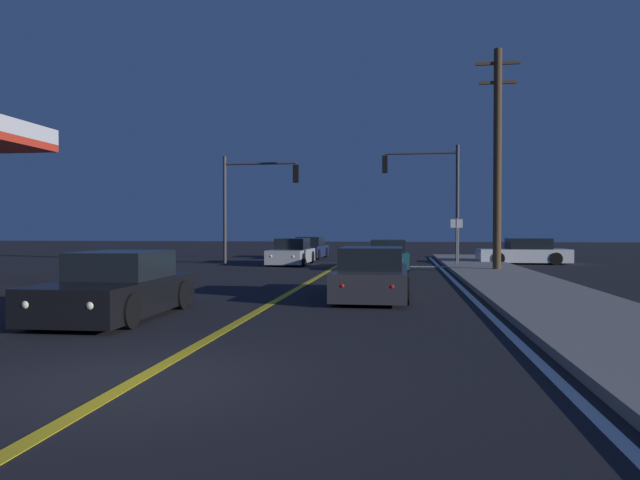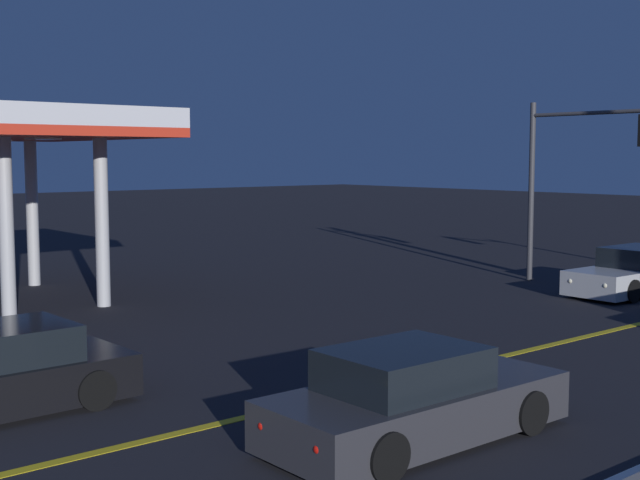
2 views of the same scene
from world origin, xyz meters
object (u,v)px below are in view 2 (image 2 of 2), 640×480
(car_mid_block_silver, at_px, (635,273))
(car_following_oncoming_charcoal, at_px, (414,400))
(traffic_signal_far_left, at_px, (572,163))
(gas_station_canopy, at_px, (18,131))

(car_mid_block_silver, distance_m, car_following_oncoming_charcoal, 14.96)
(car_following_oncoming_charcoal, bearing_deg, traffic_signal_far_left, 116.66)
(traffic_signal_far_left, bearing_deg, gas_station_canopy, -120.78)
(car_following_oncoming_charcoal, bearing_deg, car_mid_block_silver, 109.21)
(car_following_oncoming_charcoal, distance_m, gas_station_canopy, 15.65)
(car_mid_block_silver, bearing_deg, gas_station_canopy, 54.26)
(car_following_oncoming_charcoal, bearing_deg, gas_station_canopy, 179.45)
(car_following_oncoming_charcoal, xyz_separation_m, traffic_signal_far_left, (-6.93, 13.98, 3.17))
(traffic_signal_far_left, bearing_deg, car_following_oncoming_charcoal, -63.64)
(traffic_signal_far_left, distance_m, gas_station_canopy, 16.03)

